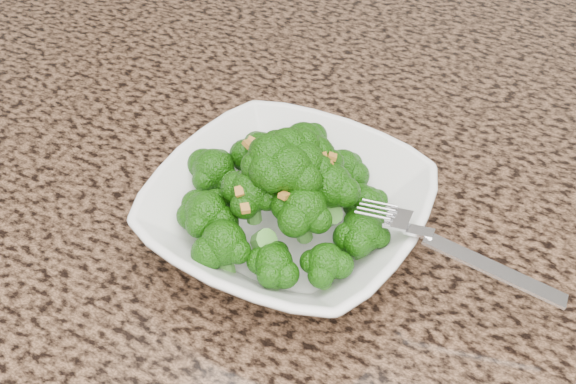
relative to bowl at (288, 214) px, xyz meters
The scene contains 5 objects.
granite_counter 0.17m from the bowl, 41.89° to the left, with size 1.64×1.04×0.03m, color brown.
bowl is the anchor object (origin of this frame).
broccoli_pile 0.06m from the bowl, ahead, with size 0.19×0.19×0.07m, color #195309, non-canonical shape.
garlic_topping 0.09m from the bowl, ahead, with size 0.11×0.11×0.01m, color #BB802D, non-canonical shape.
fork 0.12m from the bowl, ahead, with size 0.17×0.03×0.01m, color silver, non-canonical shape.
Camera 1 is at (0.07, -0.17, 1.33)m, focal length 45.00 mm.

